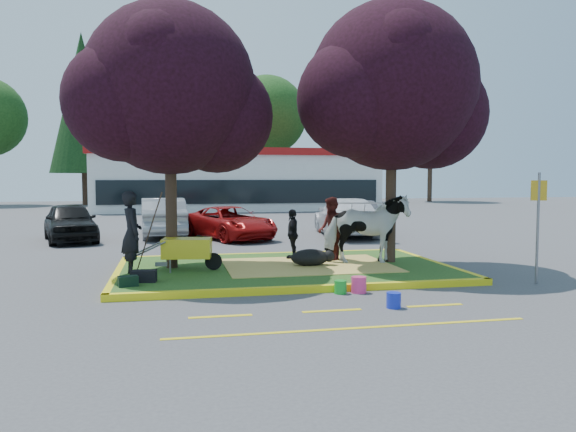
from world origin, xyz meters
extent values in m
plane|color=#424244|center=(0.00, 0.00, 0.00)|extent=(90.00, 90.00, 0.00)
cube|color=#204A17|center=(0.00, 0.00, 0.07)|extent=(8.00, 5.00, 0.15)
cube|color=yellow|center=(0.00, -2.58, 0.07)|extent=(8.30, 0.16, 0.15)
cube|color=yellow|center=(0.00, 2.58, 0.07)|extent=(8.30, 0.16, 0.15)
cube|color=yellow|center=(-4.08, 0.00, 0.07)|extent=(0.16, 5.30, 0.15)
cube|color=yellow|center=(4.08, 0.00, 0.07)|extent=(0.16, 5.30, 0.15)
cube|color=#E4D05E|center=(0.60, 0.00, 0.15)|extent=(4.20, 3.00, 0.01)
cylinder|color=black|center=(-2.80, 0.40, 1.91)|extent=(0.28, 0.28, 3.53)
sphere|color=black|center=(-2.80, 0.40, 4.56)|extent=(4.20, 4.20, 4.20)
sphere|color=black|center=(-1.64, 0.60, 3.93)|extent=(2.86, 2.86, 2.86)
sphere|color=black|center=(-3.85, 0.10, 4.18)|extent=(2.86, 2.86, 2.86)
cylinder|color=black|center=(2.90, 0.20, 2.00)|extent=(0.28, 0.28, 3.70)
sphere|color=black|center=(2.90, 0.20, 4.77)|extent=(4.40, 4.40, 4.40)
sphere|color=black|center=(4.11, 0.40, 4.11)|extent=(2.99, 2.99, 2.99)
sphere|color=black|center=(1.80, -0.10, 4.37)|extent=(2.99, 2.99, 2.99)
cube|color=yellow|center=(-2.00, -4.20, 0.00)|extent=(1.10, 0.12, 0.01)
cube|color=yellow|center=(0.00, -4.20, 0.00)|extent=(1.10, 0.12, 0.01)
cube|color=yellow|center=(2.00, -4.20, 0.00)|extent=(1.10, 0.12, 0.01)
cube|color=yellow|center=(0.00, -5.40, 0.00)|extent=(6.00, 0.10, 0.01)
cube|color=silver|center=(2.00, 28.00, 2.00)|extent=(20.00, 8.00, 4.00)
cube|color=maroon|center=(2.00, 28.00, 4.15)|extent=(20.40, 8.40, 0.50)
cube|color=black|center=(2.00, 23.95, 1.40)|extent=(19.00, 0.10, 1.60)
cylinder|color=black|center=(-10.00, 37.00, 1.96)|extent=(0.44, 0.44, 3.92)
cone|color=black|center=(-10.00, 37.00, 8.68)|extent=(5.60, 5.60, 11.90)
cylinder|color=black|center=(-2.00, 38.50, 1.54)|extent=(0.44, 0.44, 3.08)
sphere|color=#143811|center=(-2.00, 38.50, 6.82)|extent=(6.16, 6.16, 6.16)
cylinder|color=black|center=(6.00, 37.50, 1.82)|extent=(0.44, 0.44, 3.64)
sphere|color=#143811|center=(6.00, 37.50, 8.06)|extent=(7.28, 7.28, 7.28)
cylinder|color=black|center=(14.00, 38.00, 1.75)|extent=(0.44, 0.44, 3.50)
cone|color=black|center=(14.00, 38.00, 7.75)|extent=(5.00, 5.00, 10.62)
cylinder|color=black|center=(22.00, 37.00, 1.61)|extent=(0.44, 0.44, 3.22)
sphere|color=#143811|center=(22.00, 37.00, 7.13)|extent=(6.44, 6.44, 6.44)
imported|color=silver|center=(2.15, 0.02, 1.06)|extent=(2.29, 1.37, 1.81)
ellipsoid|color=black|center=(0.63, -0.08, 0.37)|extent=(1.04, 0.65, 0.43)
imported|color=black|center=(-3.70, -0.45, 1.11)|extent=(0.62, 0.80, 1.93)
imported|color=#481814|center=(1.43, 0.78, 1.01)|extent=(0.65, 0.84, 1.72)
imported|color=black|center=(0.47, 1.25, 0.83)|extent=(0.57, 0.87, 1.37)
cylinder|color=black|center=(-1.81, -0.17, 0.36)|extent=(0.42, 0.14, 0.41)
cylinder|color=slate|center=(-2.84, -0.42, 0.30)|extent=(0.04, 0.04, 0.30)
cylinder|color=slate|center=(-2.84, 0.09, 0.30)|extent=(0.04, 0.04, 0.30)
cube|color=gold|center=(-2.44, -0.17, 0.70)|extent=(1.24, 0.86, 0.46)
cylinder|color=slate|center=(-3.30, -0.42, 0.72)|extent=(0.74, 0.15, 0.38)
cylinder|color=slate|center=(-3.30, 0.09, 0.72)|extent=(0.74, 0.15, 0.38)
cube|color=black|center=(-3.39, -1.46, 0.28)|extent=(0.54, 0.34, 0.26)
cube|color=black|center=(-3.70, -1.87, 0.26)|extent=(0.44, 0.33, 0.21)
cylinder|color=slate|center=(5.21, -2.70, 1.25)|extent=(0.06, 0.06, 2.51)
cube|color=gold|center=(5.21, -2.70, 2.10)|extent=(0.35, 0.11, 0.45)
cylinder|color=green|center=(0.59, -2.80, 0.14)|extent=(0.27, 0.27, 0.27)
cylinder|color=#EE347B|center=(0.99, -2.80, 0.17)|extent=(0.41, 0.41, 0.34)
cylinder|color=#1829C0|center=(1.17, -4.22, 0.14)|extent=(0.28, 0.28, 0.29)
imported|color=black|center=(-6.50, 8.36, 0.73)|extent=(2.72, 4.56, 1.45)
imported|color=gray|center=(-3.13, 9.38, 0.78)|extent=(1.94, 4.83, 1.56)
imported|color=#980D0C|center=(-0.56, 7.91, 0.63)|extent=(3.73, 5.00, 1.26)
imported|color=white|center=(4.23, 8.13, 0.77)|extent=(2.85, 5.57, 1.55)
imported|color=#55575C|center=(5.04, 9.02, 0.69)|extent=(1.81, 4.28, 1.37)
camera|label=1|loc=(-2.82, -13.76, 2.41)|focal=35.00mm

